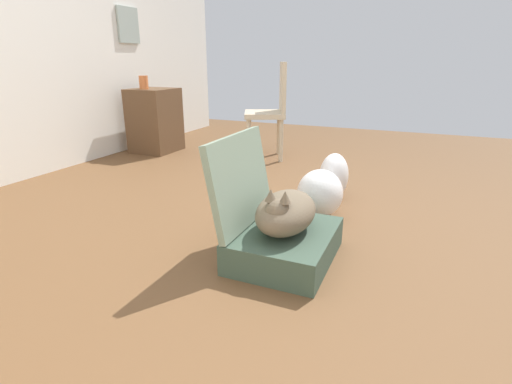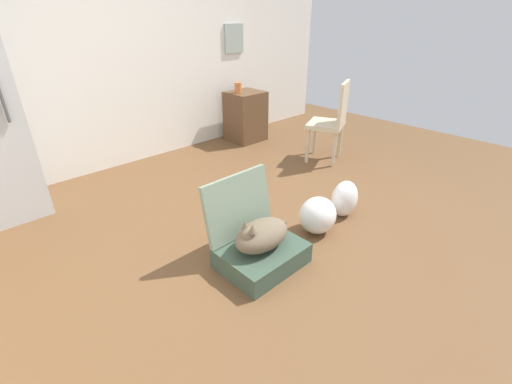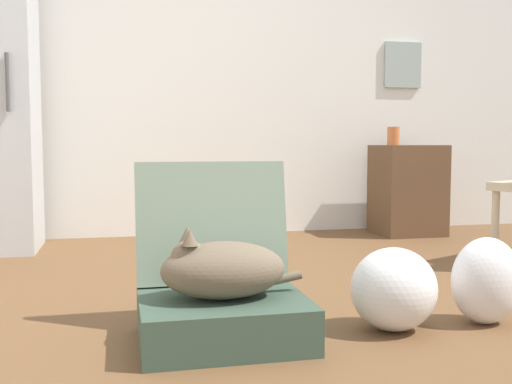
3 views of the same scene
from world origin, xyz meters
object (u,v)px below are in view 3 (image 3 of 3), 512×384
plastic_bag_white (394,289)px  vase_tall (393,136)px  suitcase_base (224,320)px  side_table (407,190)px  plastic_bag_clear (486,281)px  cat (221,269)px

plastic_bag_white → vase_tall: (1.05, 2.19, 0.60)m
suitcase_base → side_table: side_table is taller
plastic_bag_white → plastic_bag_clear: (0.39, -0.00, 0.01)m
cat → plastic_bag_white: 0.66m
suitcase_base → plastic_bag_white: size_ratio=1.79×
plastic_bag_clear → vase_tall: 2.37m
cat → vase_tall: 2.81m
plastic_bag_white → side_table: bearing=61.8°
suitcase_base → side_table: bearing=50.2°
cat → plastic_bag_white: bearing=-1.0°
side_table → vase_tall: size_ratio=4.94×
suitcase_base → vase_tall: vase_tall is taller
cat → side_table: 2.83m
plastic_bag_clear → side_table: 2.33m
plastic_bag_clear → vase_tall: size_ratio=2.44×
plastic_bag_clear → cat: bearing=179.2°
side_table → cat: bearing=-130.0°
suitcase_base → vase_tall: bearing=52.2°
plastic_bag_clear → side_table: side_table is taller
side_table → vase_tall: bearing=174.3°
plastic_bag_clear → vase_tall: bearing=73.2°
suitcase_base → vase_tall: size_ratio=4.21×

